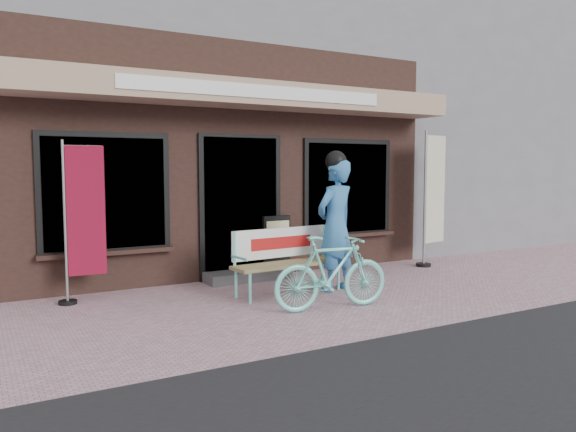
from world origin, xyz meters
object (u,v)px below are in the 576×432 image
person (336,222)px  nobori_cream (433,196)px  bench (285,255)px  nobori_red (83,219)px  bicycle (332,272)px  menu_stand (276,245)px

person → nobori_cream: (2.63, 0.86, 0.25)m
bench → nobori_red: bearing=158.2°
bicycle → nobori_cream: (3.25, 1.70, 0.75)m
nobori_cream → bench: bearing=-179.9°
person → bicycle: person is taller
bench → menu_stand: 1.26m
menu_stand → nobori_cream: bearing=-12.1°
person → nobori_cream: bearing=0.6°
bicycle → menu_stand: 2.28m
nobori_red → nobori_cream: 5.77m
nobori_cream → nobori_red: bearing=168.1°
bicycle → menu_stand: (0.45, 2.23, 0.04)m
menu_stand → bench: bearing=-114.1°
person → nobori_red: size_ratio=0.95×
bicycle → nobori_red: (-2.52, 1.82, 0.60)m
nobori_red → menu_stand: nobori_red is taller
bicycle → nobori_cream: nobori_cream is taller
bench → bicycle: (0.04, -1.07, -0.06)m
nobori_red → menu_stand: size_ratio=2.16×
bench → menu_stand: size_ratio=1.74×
bicycle → nobori_cream: 3.74m
bicycle → nobori_red: size_ratio=0.73×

